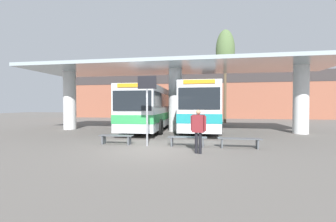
# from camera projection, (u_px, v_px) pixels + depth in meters

# --- Properties ---
(ground_plane) EXTENTS (100.00, 100.00, 0.00)m
(ground_plane) POSITION_uv_depth(u_px,v_px,m) (153.00, 150.00, 9.80)
(ground_plane) COLOR #605B56
(townhouse_backdrop) EXTENTS (40.00, 0.58, 7.05)m
(townhouse_backdrop) POSITION_uv_depth(u_px,v_px,m) (191.00, 92.00, 34.49)
(townhouse_backdrop) COLOR brown
(townhouse_backdrop) RESTS_ON ground_plane
(station_canopy) EXTENTS (22.44, 6.34, 4.93)m
(station_canopy) POSITION_uv_depth(u_px,v_px,m) (175.00, 77.00, 16.83)
(station_canopy) COLOR silver
(station_canopy) RESTS_ON ground_plane
(transit_bus_left_bay) EXTENTS (3.01, 11.86, 3.22)m
(transit_bus_left_bay) POSITION_uv_depth(u_px,v_px,m) (153.00, 107.00, 18.55)
(transit_bus_left_bay) COLOR silver
(transit_bus_left_bay) RESTS_ON ground_plane
(transit_bus_center_bay) EXTENTS (2.86, 12.37, 3.41)m
(transit_bus_center_bay) POSITION_uv_depth(u_px,v_px,m) (202.00, 106.00, 18.63)
(transit_bus_center_bay) COLOR silver
(transit_bus_center_bay) RESTS_ON ground_plane
(waiting_bench_near_pillar) EXTENTS (1.83, 0.44, 0.46)m
(waiting_bench_near_pillar) POSITION_uv_depth(u_px,v_px,m) (187.00, 139.00, 10.54)
(waiting_bench_near_pillar) COLOR #4C5156
(waiting_bench_near_pillar) RESTS_ON ground_plane
(waiting_bench_mid_platform) EXTENTS (1.93, 0.44, 0.46)m
(waiting_bench_mid_platform) POSITION_uv_depth(u_px,v_px,m) (239.00, 140.00, 10.14)
(waiting_bench_mid_platform) COLOR #4C5156
(waiting_bench_mid_platform) RESTS_ON ground_plane
(waiting_bench_far_platform) EXTENTS (1.68, 0.44, 0.46)m
(waiting_bench_far_platform) POSITION_uv_depth(u_px,v_px,m) (116.00, 138.00, 11.13)
(waiting_bench_far_platform) COLOR #4C5156
(waiting_bench_far_platform) RESTS_ON ground_plane
(info_sign_platform) EXTENTS (0.90, 0.09, 3.32)m
(info_sign_platform) POSITION_uv_depth(u_px,v_px,m) (147.00, 97.00, 10.62)
(info_sign_platform) COLOR gray
(info_sign_platform) RESTS_ON ground_plane
(pedestrian_waiting) EXTENTS (0.65, 0.38, 1.76)m
(pedestrian_waiting) POSITION_uv_depth(u_px,v_px,m) (198.00, 127.00, 8.98)
(pedestrian_waiting) COLOR black
(pedestrian_waiting) RESTS_ON ground_plane
(poplar_tree_behind_left) EXTENTS (2.10, 2.10, 10.47)m
(poplar_tree_behind_left) POSITION_uv_depth(u_px,v_px,m) (225.00, 52.00, 25.20)
(poplar_tree_behind_left) COLOR brown
(poplar_tree_behind_left) RESTS_ON ground_plane
(parked_car_street) EXTENTS (4.49, 1.97, 1.98)m
(parked_car_street) POSITION_uv_depth(u_px,v_px,m) (147.00, 112.00, 32.90)
(parked_car_street) COLOR silver
(parked_car_street) RESTS_ON ground_plane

